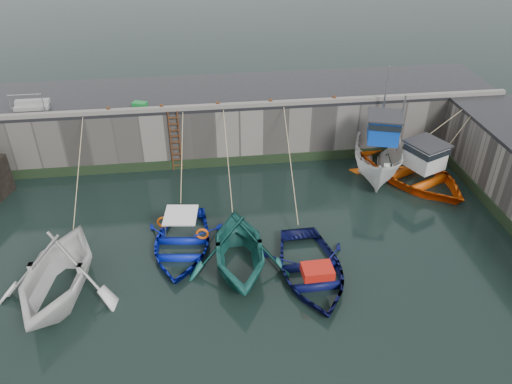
{
  "coord_description": "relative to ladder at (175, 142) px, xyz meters",
  "views": [
    {
      "loc": [
        -0.81,
        -12.46,
        12.95
      ],
      "look_at": [
        1.47,
        5.47,
        1.2
      ],
      "focal_mm": 35.0,
      "sensor_mm": 36.0,
      "label": 1
    }
  ],
  "objects": [
    {
      "name": "ground",
      "position": [
        2.0,
        -9.91,
        -1.59
      ],
      "size": [
        120.0,
        120.0,
        0.0
      ],
      "primitive_type": "plane",
      "color": "black",
      "rests_on": "ground"
    },
    {
      "name": "fish_crate",
      "position": [
        -1.57,
        0.77,
        1.71
      ],
      "size": [
        0.77,
        0.61,
        0.28
      ],
      "primitive_type": "cube",
      "rotation": [
        0.0,
        0.0,
        -0.36
      ],
      "color": "#167B2F",
      "rests_on": "road_back"
    },
    {
      "name": "bollard_d",
      "position": [
        4.8,
        0.34,
        1.71
      ],
      "size": [
        0.18,
        0.18,
        0.28
      ],
      "primitive_type": "cylinder",
      "color": "#3F1E0F",
      "rests_on": "road_back"
    },
    {
      "name": "kerb_back",
      "position": [
        2.0,
        0.24,
        1.67
      ],
      "size": [
        30.0,
        0.3,
        0.2
      ],
      "primitive_type": "cube",
      "color": "slate",
      "rests_on": "road_back"
    },
    {
      "name": "bollard_a",
      "position": [
        -3.0,
        0.34,
        1.71
      ],
      "size": [
        0.18,
        0.18,
        0.28
      ],
      "primitive_type": "cylinder",
      "color": "#3F1E0F",
      "rests_on": "road_back"
    },
    {
      "name": "boat_far_white",
      "position": [
        10.02,
        -1.46,
        -0.57
      ],
      "size": [
        4.14,
        6.66,
        5.41
      ],
      "rotation": [
        0.0,
        0.0,
        -0.31
      ],
      "color": "white",
      "rests_on": "ground"
    },
    {
      "name": "quay_back",
      "position": [
        2.0,
        2.59,
        -0.09
      ],
      "size": [
        30.0,
        5.0,
        3.0
      ],
      "primitive_type": "cube",
      "color": "slate",
      "rests_on": "ground"
    },
    {
      "name": "boat_near_navy",
      "position": [
        5.03,
        -8.6,
        -1.59
      ],
      "size": [
        3.64,
        5.02,
        1.03
      ],
      "primitive_type": "imported",
      "rotation": [
        0.0,
        0.0,
        0.02
      ],
      "color": "#090D3D",
      "rests_on": "ground"
    },
    {
      "name": "boat_near_white",
      "position": [
        -4.12,
        -8.46,
        -1.59
      ],
      "size": [
        5.33,
        5.94,
        2.8
      ],
      "primitive_type": "imported",
      "rotation": [
        0.0,
        0.0,
        -0.15
      ],
      "color": "silver",
      "rests_on": "ground"
    },
    {
      "name": "bollard_c",
      "position": [
        2.2,
        0.34,
        1.71
      ],
      "size": [
        0.18,
        0.18,
        0.28
      ],
      "primitive_type": "cylinder",
      "color": "#3F1E0F",
      "rests_on": "road_back"
    },
    {
      "name": "bollard_b",
      "position": [
        -0.5,
        0.34,
        1.71
      ],
      "size": [
        0.18,
        0.18,
        0.28
      ],
      "primitive_type": "cylinder",
      "color": "#3F1E0F",
      "rests_on": "road_back"
    },
    {
      "name": "boat_near_white_rope",
      "position": [
        -4.12,
        -2.94,
        -1.59
      ],
      "size": [
        0.04,
        6.58,
        3.1
      ],
      "primitive_type": null,
      "color": "tan",
      "rests_on": "ground"
    },
    {
      "name": "boat_near_navy_rope",
      "position": [
        5.03,
        -3.01,
        -1.59
      ],
      "size": [
        0.04,
        6.71,
        3.1
      ],
      "primitive_type": null,
      "color": "tan",
      "rests_on": "ground"
    },
    {
      "name": "bollard_e",
      "position": [
        8.0,
        0.34,
        1.71
      ],
      "size": [
        0.18,
        0.18,
        0.28
      ],
      "primitive_type": "cylinder",
      "color": "#3F1E0F",
      "rests_on": "road_back"
    },
    {
      "name": "algae_back",
      "position": [
        2.0,
        0.05,
        -1.34
      ],
      "size": [
        30.0,
        0.08,
        0.5
      ],
      "primitive_type": "cube",
      "color": "black",
      "rests_on": "ground"
    },
    {
      "name": "road_back",
      "position": [
        2.0,
        2.59,
        1.49
      ],
      "size": [
        30.0,
        5.0,
        0.16
      ],
      "primitive_type": "cube",
      "color": "black",
      "rests_on": "quay_back"
    },
    {
      "name": "ladder",
      "position": [
        0.0,
        0.0,
        0.0
      ],
      "size": [
        0.51,
        0.08,
        3.2
      ],
      "color": "#3F1E0F",
      "rests_on": "ground"
    },
    {
      "name": "boat_near_blue",
      "position": [
        0.18,
        -6.36,
        -1.59
      ],
      "size": [
        3.98,
        5.16,
        0.99
      ],
      "primitive_type": "imported",
      "rotation": [
        0.0,
        0.0,
        -0.12
      ],
      "color": "#0B1CAA",
      "rests_on": "ground"
    },
    {
      "name": "boat_far_orange",
      "position": [
        11.52,
        -2.37,
        -1.17
      ],
      "size": [
        6.67,
        7.6,
        4.31
      ],
      "rotation": [
        0.0,
        0.0,
        0.41
      ],
      "color": "#ED580C",
      "rests_on": "ground"
    },
    {
      "name": "boat_near_blacktrim_rope",
      "position": [
        2.38,
        -2.64,
        -1.59
      ],
      "size": [
        0.04,
        6.03,
        3.1
      ],
      "primitive_type": null,
      "color": "tan",
      "rests_on": "ground"
    },
    {
      "name": "boat_near_blue_rope",
      "position": [
        0.18,
        -1.89,
        -1.59
      ],
      "size": [
        0.04,
        4.72,
        3.1
      ],
      "primitive_type": null,
      "color": "tan",
      "rests_on": "ground"
    },
    {
      "name": "railing",
      "position": [
        -6.75,
        1.33,
        1.77
      ],
      "size": [
        1.6,
        1.05,
        1.0
      ],
      "color": "#A5A8AD",
      "rests_on": "road_back"
    },
    {
      "name": "boat_near_blacktrim",
      "position": [
        2.38,
        -7.86,
        -1.59
      ],
      "size": [
        4.21,
        4.87,
        2.54
      ],
      "primitive_type": "imported",
      "rotation": [
        0.0,
        0.0,
        -0.01
      ],
      "color": "#195A52",
      "rests_on": "ground"
    }
  ]
}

